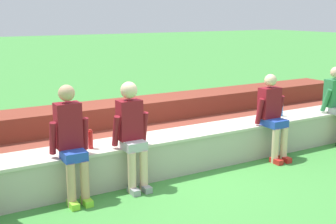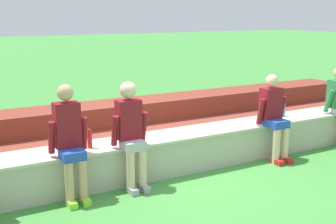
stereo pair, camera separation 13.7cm
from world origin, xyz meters
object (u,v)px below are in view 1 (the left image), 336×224
Objects in this scene: person_left_of_center at (71,140)px; person_right_of_center at (273,115)px; person_center at (132,132)px; water_bottle_near_left at (281,110)px; water_bottle_near_right at (90,139)px.

person_left_of_center is 1.07× the size of person_right_of_center.
person_left_of_center is at bearing 178.19° from person_center.
person_left_of_center is 3.88m from water_bottle_near_left.
person_right_of_center is (3.28, -0.07, -0.05)m from person_left_of_center.
person_left_of_center reaches higher than person_center.
water_bottle_near_left is 0.92× the size of water_bottle_near_right.
person_left_of_center is 5.66× the size of water_bottle_near_right.
person_left_of_center is 6.17× the size of water_bottle_near_left.
person_right_of_center is 5.78× the size of water_bottle_near_left.
person_center is at bearing -1.81° from person_left_of_center.
person_center is 1.05× the size of person_right_of_center.
water_bottle_near_left is at bearing 5.08° from person_left_of_center.
person_center is at bearing -173.07° from water_bottle_near_left.
person_left_of_center is 3.28m from person_right_of_center.
person_left_of_center reaches higher than person_right_of_center.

